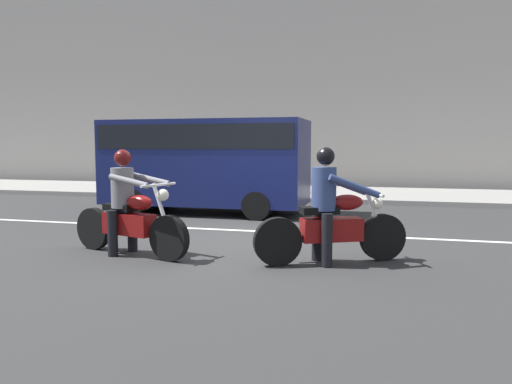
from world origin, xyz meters
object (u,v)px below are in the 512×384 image
Objects in this scene: street_sign_post at (262,146)px; motorcycle_with_rider_gray at (128,212)px; motorcycle_with_rider_denim_blue at (331,217)px; pedestrian_bystander at (188,159)px; parked_van_navy at (206,159)px.

motorcycle_with_rider_gray is at bearing -88.97° from street_sign_post.
motorcycle_with_rider_denim_blue is 1.17× the size of pedestrian_bystander.
motorcycle_with_rider_denim_blue is 5.72m from parked_van_navy.
motorcycle_with_rider_gray is at bearing -83.73° from parked_van_navy.
street_sign_post is at bearing 110.09° from motorcycle_with_rider_denim_blue.
street_sign_post reaches higher than parked_van_navy.
pedestrian_bystander is at bearing 122.42° from motorcycle_with_rider_denim_blue.
parked_van_navy is at bearing 96.27° from motorcycle_with_rider_gray.
pedestrian_bystander reaches higher than motorcycle_with_rider_denim_blue.
parked_van_navy is 4.19m from street_sign_post.
pedestrian_bystander reaches higher than motorcycle_with_rider_gray.
motorcycle_with_rider_gray is 10.34m from pedestrian_bystander.
motorcycle_with_rider_gray is 0.45× the size of parked_van_navy.
motorcycle_with_rider_gray is at bearing -72.48° from pedestrian_bystander.
motorcycle_with_rider_denim_blue is 9.24m from street_sign_post.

